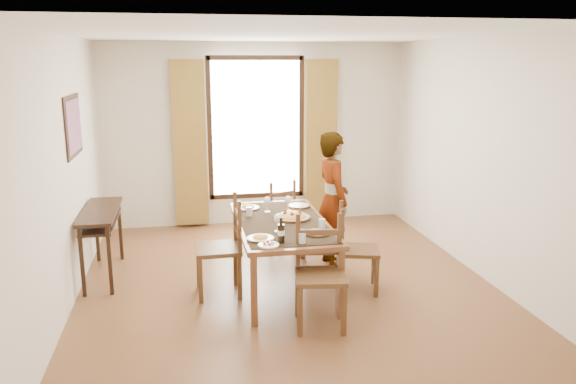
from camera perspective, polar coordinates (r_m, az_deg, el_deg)
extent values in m
plane|color=#533919|center=(6.39, -0.16, -9.24)|extent=(5.00, 5.00, 0.00)
cube|color=beige|center=(8.44, -3.29, 5.84)|extent=(4.50, 0.10, 2.70)
cube|color=beige|center=(3.64, 7.08, -4.45)|extent=(4.50, 0.10, 2.70)
cube|color=beige|center=(6.01, -21.76, 1.82)|extent=(0.10, 5.00, 2.70)
cube|color=beige|center=(6.77, 18.93, 3.26)|extent=(0.10, 5.00, 2.70)
cube|color=white|center=(5.90, -0.18, 15.95)|extent=(4.50, 5.00, 0.04)
cube|color=white|center=(8.39, -3.28, 6.49)|extent=(1.30, 0.04, 2.00)
cube|color=olive|center=(8.29, -9.95, 4.83)|extent=(0.48, 0.10, 2.40)
cube|color=olive|center=(8.54, 3.35, 5.26)|extent=(0.48, 0.10, 2.40)
cube|color=black|center=(6.54, -21.00, 6.30)|extent=(0.02, 0.86, 0.66)
cube|color=red|center=(6.54, -20.91, 6.31)|extent=(0.01, 0.76, 0.56)
cube|color=black|center=(6.68, -18.55, -1.86)|extent=(0.38, 1.20, 0.04)
cube|color=black|center=(6.71, -18.47, -2.85)|extent=(0.34, 1.10, 0.03)
cube|color=black|center=(6.30, -20.19, -6.73)|extent=(0.04, 0.04, 0.76)
cube|color=black|center=(7.33, -18.85, -3.81)|extent=(0.04, 0.04, 0.76)
cube|color=black|center=(6.26, -17.65, -6.66)|extent=(0.04, 0.04, 0.76)
cube|color=black|center=(7.29, -16.67, -3.73)|extent=(0.04, 0.04, 0.76)
cube|color=brown|center=(6.04, -0.63, -3.27)|extent=(0.96, 1.84, 0.05)
cube|color=black|center=(6.03, -0.63, -3.01)|extent=(0.88, 1.69, 0.01)
cube|color=brown|center=(5.31, -3.48, -10.01)|extent=(0.06, 0.06, 0.70)
cube|color=brown|center=(6.92, -5.30, -4.40)|extent=(0.06, 0.06, 0.70)
cube|color=brown|center=(5.47, 5.36, -9.34)|extent=(0.06, 0.06, 0.70)
cube|color=brown|center=(7.04, 1.51, -4.03)|extent=(0.06, 0.06, 0.70)
cube|color=brown|center=(5.99, -7.14, -5.76)|extent=(0.48, 0.48, 0.04)
cube|color=brown|center=(6.25, -9.08, -7.44)|extent=(0.04, 0.04, 0.50)
cube|color=brown|center=(6.28, -5.37, -7.23)|extent=(0.04, 0.04, 0.50)
cube|color=brown|center=(5.88, -8.88, -8.82)|extent=(0.04, 0.04, 0.50)
cube|color=brown|center=(5.91, -4.93, -8.59)|extent=(0.04, 0.04, 0.50)
cube|color=brown|center=(6.11, -5.38, -2.56)|extent=(0.04, 0.04, 0.56)
cube|color=brown|center=(5.73, -4.93, -3.65)|extent=(0.04, 0.04, 0.56)
cube|color=brown|center=(5.95, -5.14, -4.12)|extent=(0.04, 0.40, 0.06)
cube|color=brown|center=(5.90, -5.18, -2.25)|extent=(0.04, 0.40, 0.06)
cube|color=brown|center=(7.52, -1.20, -2.23)|extent=(0.51, 0.51, 0.04)
cube|color=brown|center=(7.81, -0.68, -3.29)|extent=(0.04, 0.04, 0.43)
cube|color=brown|center=(7.52, 0.60, -3.94)|extent=(0.04, 0.04, 0.43)
cube|color=brown|center=(7.65, -2.95, -3.65)|extent=(0.04, 0.04, 0.43)
cube|color=brown|center=(7.36, -1.73, -4.34)|extent=(0.04, 0.04, 0.43)
cube|color=brown|center=(7.39, 0.64, -0.59)|extent=(0.03, 0.03, 0.48)
cube|color=brown|center=(7.23, -1.72, -0.92)|extent=(0.03, 0.03, 0.48)
cube|color=brown|center=(7.33, -0.52, -1.48)|extent=(0.33, 0.14, 0.05)
cube|color=brown|center=(7.29, -0.52, -0.17)|extent=(0.33, 0.14, 0.05)
cube|color=brown|center=(5.25, 3.31, -8.58)|extent=(0.52, 0.52, 0.04)
cube|color=brown|center=(5.16, 1.25, -11.99)|extent=(0.04, 0.04, 0.49)
cube|color=brown|center=(5.52, 0.99, -10.23)|extent=(0.04, 0.04, 0.49)
cube|color=brown|center=(5.20, 5.70, -11.86)|extent=(0.04, 0.04, 0.49)
cube|color=brown|center=(5.55, 5.14, -10.13)|extent=(0.04, 0.04, 0.49)
cube|color=brown|center=(5.34, 1.01, -5.05)|extent=(0.04, 0.04, 0.55)
cube|color=brown|center=(5.38, 5.24, -4.98)|extent=(0.04, 0.04, 0.55)
cube|color=brown|center=(5.39, 3.12, -6.13)|extent=(0.40, 0.09, 0.05)
cube|color=brown|center=(5.33, 3.14, -4.12)|extent=(0.40, 0.09, 0.05)
cube|color=brown|center=(6.10, 7.21, -5.90)|extent=(0.52, 0.52, 0.04)
cube|color=brown|center=(6.03, 8.98, -8.51)|extent=(0.04, 0.04, 0.45)
cube|color=brown|center=(6.00, 5.50, -8.49)|extent=(0.04, 0.04, 0.45)
cube|color=brown|center=(6.36, 8.70, -7.30)|extent=(0.04, 0.04, 0.45)
cube|color=brown|center=(6.34, 5.41, -7.27)|extent=(0.04, 0.04, 0.45)
cube|color=brown|center=(5.84, 5.51, -4.13)|extent=(0.04, 0.04, 0.50)
cube|color=brown|center=(6.19, 5.42, -3.12)|extent=(0.04, 0.04, 0.50)
cube|color=brown|center=(6.04, 5.44, -4.53)|extent=(0.12, 0.36, 0.05)
cube|color=brown|center=(5.99, 5.48, -2.88)|extent=(0.12, 0.36, 0.05)
imported|color=gray|center=(6.73, 4.55, -0.78)|extent=(0.68, 0.52, 1.63)
cylinder|color=silver|center=(5.78, 3.46, -3.23)|extent=(0.07, 0.07, 0.10)
cylinder|color=silver|center=(6.24, -3.96, -1.99)|extent=(0.07, 0.07, 0.10)
cylinder|color=silver|center=(5.32, 1.44, -4.69)|extent=(0.07, 0.07, 0.10)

